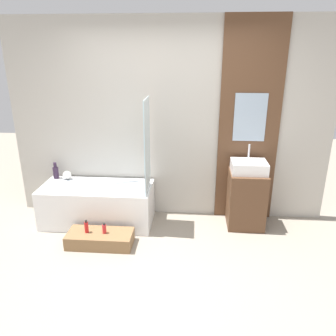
% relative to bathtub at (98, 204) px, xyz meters
% --- Properties ---
extents(ground_plane, '(12.00, 12.00, 0.00)m').
position_rel_bathtub_xyz_m(ground_plane, '(0.92, -1.21, -0.26)').
color(ground_plane, gray).
extents(wall_tiled_back, '(4.20, 0.06, 2.60)m').
position_rel_bathtub_xyz_m(wall_tiled_back, '(0.92, 0.37, 1.04)').
color(wall_tiled_back, '#B7B2A8').
rests_on(wall_tiled_back, ground_plane).
extents(wall_wood_accent, '(0.76, 0.04, 2.60)m').
position_rel_bathtub_xyz_m(wall_wood_accent, '(1.95, 0.32, 1.04)').
color(wall_wood_accent, brown).
rests_on(wall_wood_accent, ground_plane).
extents(bathtub, '(1.44, 0.64, 0.52)m').
position_rel_bathtub_xyz_m(bathtub, '(0.00, 0.00, 0.00)').
color(bathtub, white).
rests_on(bathtub, ground_plane).
extents(glass_shower_screen, '(0.01, 0.44, 1.15)m').
position_rel_bathtub_xyz_m(glass_shower_screen, '(0.69, -0.08, 0.83)').
color(glass_shower_screen, silver).
rests_on(glass_shower_screen, bathtub).
extents(wooden_step_bench, '(0.77, 0.34, 0.16)m').
position_rel_bathtub_xyz_m(wooden_step_bench, '(0.17, -0.55, -0.18)').
color(wooden_step_bench, olive).
rests_on(wooden_step_bench, ground_plane).
extents(vanity_cabinet, '(0.46, 0.45, 0.74)m').
position_rel_bathtub_xyz_m(vanity_cabinet, '(1.95, 0.08, 0.11)').
color(vanity_cabinet, brown).
rests_on(vanity_cabinet, ground_plane).
extents(sink, '(0.44, 0.34, 0.34)m').
position_rel_bathtub_xyz_m(sink, '(1.95, 0.08, 0.55)').
color(sink, white).
rests_on(sink, vanity_cabinet).
extents(vase_tall_dark, '(0.08, 0.08, 0.23)m').
position_rel_bathtub_xyz_m(vase_tall_dark, '(-0.63, 0.23, 0.35)').
color(vase_tall_dark, '#2D1E33').
rests_on(vase_tall_dark, bathtub).
extents(vase_round_light, '(0.11, 0.11, 0.11)m').
position_rel_bathtub_xyz_m(vase_round_light, '(-0.47, 0.22, 0.31)').
color(vase_round_light, silver).
rests_on(vase_round_light, bathtub).
extents(bottle_soap_primary, '(0.05, 0.05, 0.16)m').
position_rel_bathtub_xyz_m(bottle_soap_primary, '(0.02, -0.55, -0.03)').
color(bottle_soap_primary, red).
rests_on(bottle_soap_primary, wooden_step_bench).
extents(bottle_soap_secondary, '(0.05, 0.05, 0.13)m').
position_rel_bathtub_xyz_m(bottle_soap_secondary, '(0.23, -0.55, -0.04)').
color(bottle_soap_secondary, red).
rests_on(bottle_soap_secondary, wooden_step_bench).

